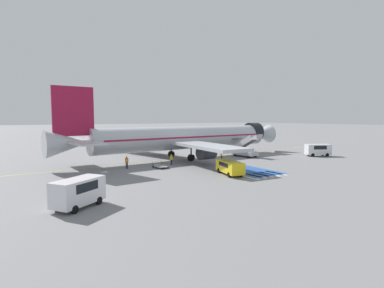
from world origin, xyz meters
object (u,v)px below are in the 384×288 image
(service_van_0, at_px, (318,149))
(service_van_2, at_px, (230,166))
(service_van_1, at_px, (78,191))
(baggage_cart, at_px, (160,166))
(ground_crew_0, at_px, (222,155))
(airliner, at_px, (186,138))
(ground_crew_1, at_px, (171,159))
(ground_crew_2, at_px, (127,161))
(boarding_stairs_forward, at_px, (245,151))
(fuel_tanker, at_px, (111,140))

(service_van_0, xyz_separation_m, service_van_2, (-25.80, -5.29, -0.26))
(service_van_1, xyz_separation_m, baggage_cart, (14.07, 13.47, -1.12))
(service_van_1, relative_size, ground_crew_0, 2.76)
(airliner, xyz_separation_m, ground_crew_1, (-5.57, -4.93, -2.74))
(ground_crew_1, xyz_separation_m, ground_crew_2, (-7.02, 0.24, 0.11))
(baggage_cart, xyz_separation_m, ground_crew_1, (2.74, 1.71, 0.66))
(boarding_stairs_forward, xyz_separation_m, service_van_2, (-13.76, -12.09, 0.06))
(baggage_cart, distance_m, ground_crew_0, 11.90)
(airliner, bearing_deg, service_van_1, -51.51)
(airliner, bearing_deg, ground_crew_1, -51.94)
(airliner, distance_m, boarding_stairs_forward, 11.48)
(airliner, distance_m, ground_crew_1, 7.92)
(service_van_1, distance_m, ground_crew_2, 18.28)
(fuel_tanker, height_order, service_van_1, fuel_tanker)
(ground_crew_2, bearing_deg, service_van_0, 31.90)
(service_van_0, relative_size, ground_crew_2, 2.70)
(airliner, bearing_deg, boarding_stairs_forward, 66.12)
(service_van_1, bearing_deg, boarding_stairs_forward, -97.54)
(service_van_2, xyz_separation_m, baggage_cart, (-5.01, 9.35, -0.80))
(boarding_stairs_forward, height_order, baggage_cart, boarding_stairs_forward)
(airliner, bearing_deg, service_van_2, -15.10)
(baggage_cart, bearing_deg, service_van_1, 42.25)
(service_van_1, bearing_deg, ground_crew_0, -94.77)
(service_van_0, distance_m, ground_crew_2, 35.60)
(ground_crew_1, bearing_deg, service_van_0, -107.72)
(service_van_2, relative_size, ground_crew_0, 3.13)
(service_van_1, bearing_deg, ground_crew_1, -81.73)
(fuel_tanker, xyz_separation_m, service_van_1, (-17.47, -46.53, -0.47))
(ground_crew_0, height_order, ground_crew_2, ground_crew_2)
(boarding_stairs_forward, bearing_deg, baggage_cart, -175.15)
(airliner, height_order, service_van_2, airliner)
(airliner, xyz_separation_m, ground_crew_0, (3.53, -5.72, -2.69))
(ground_crew_1, bearing_deg, ground_crew_0, -101.11)
(airliner, relative_size, ground_crew_1, 28.16)
(service_van_2, distance_m, ground_crew_0, 12.32)
(baggage_cart, relative_size, ground_crew_1, 1.64)
(fuel_tanker, xyz_separation_m, service_van_2, (1.61, -42.41, -0.78))
(boarding_stairs_forward, bearing_deg, ground_crew_0, -168.70)
(service_van_1, bearing_deg, ground_crew_2, -66.23)
(fuel_tanker, xyz_separation_m, ground_crew_2, (-7.67, -31.11, -0.81))
(airliner, relative_size, service_van_0, 9.42)
(ground_crew_1, height_order, ground_crew_2, ground_crew_2)
(fuel_tanker, bearing_deg, ground_crew_2, 158.25)
(service_van_0, bearing_deg, baggage_cart, -69.06)
(boarding_stairs_forward, distance_m, service_van_2, 18.32)
(service_van_1, height_order, ground_crew_0, service_van_1)
(boarding_stairs_forward, xyz_separation_m, baggage_cart, (-18.78, -2.74, -0.74))
(service_van_1, bearing_deg, fuel_tanker, -54.39)
(airliner, xyz_separation_m, service_van_0, (22.50, -10.69, -2.34))
(boarding_stairs_forward, bearing_deg, airliner, 156.12)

